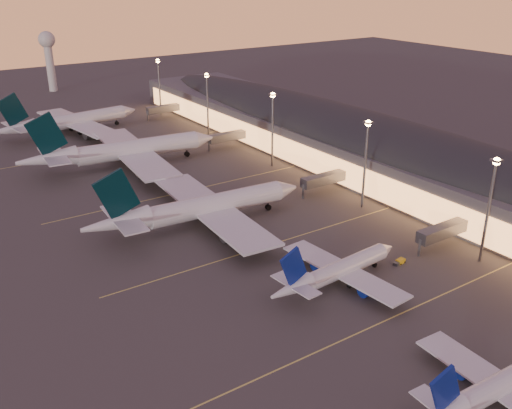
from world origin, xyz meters
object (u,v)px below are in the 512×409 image
object	(u,v)px
baggage_tug_c	(399,262)
airliner_wide_near	(199,208)
airliner_wide_far	(69,122)
radar_tower	(48,51)
airliner_narrow_south	(494,388)
airliner_wide_mid	(122,151)
airliner_narrow_north	(337,271)

from	to	relation	value
baggage_tug_c	airliner_wide_near	bearing A→B (deg)	114.28
airliner_wide_far	radar_tower	xyz separation A→B (m)	(20.01, 93.96, 16.67)
airliner_narrow_south	baggage_tug_c	bearing A→B (deg)	63.19
baggage_tug_c	airliner_wide_mid	bearing A→B (deg)	96.36
airliner_wide_mid	airliner_wide_far	world-z (taller)	airliner_wide_mid
airliner_wide_mid	baggage_tug_c	bearing A→B (deg)	-70.01
airliner_narrow_south	airliner_wide_mid	xyz separation A→B (m)	(-3.69, 144.65, 2.47)
airliner_narrow_north	airliner_wide_far	xyz separation A→B (m)	(-10.25, 155.05, 1.77)
airliner_narrow_north	airliner_wide_mid	size ratio (longest dim) A/B	0.54
radar_tower	airliner_narrow_north	bearing A→B (deg)	-92.24
airliner_narrow_north	airliner_wide_far	bearing A→B (deg)	89.32
airliner_narrow_south	airliner_narrow_north	world-z (taller)	airliner_narrow_north
airliner_narrow_south	radar_tower	xyz separation A→B (m)	(14.02, 291.10, 18.63)
radar_tower	baggage_tug_c	xyz separation A→B (m)	(9.15, -250.12, -21.41)
airliner_narrow_south	airliner_wide_mid	bearing A→B (deg)	94.13
airliner_wide_mid	baggage_tug_c	distance (m)	107.22
airliner_wide_mid	radar_tower	size ratio (longest dim) A/B	2.13
airliner_narrow_north	airliner_wide_mid	xyz separation A→B (m)	(-7.95, 102.56, 2.28)
airliner_narrow_north	radar_tower	bearing A→B (deg)	83.29
airliner_narrow_south	airliner_wide_far	size ratio (longest dim) A/B	0.56
airliner_wide_near	airliner_wide_mid	world-z (taller)	airliner_wide_mid
airliner_wide_near	airliner_wide_far	xyz separation A→B (m)	(-0.43, 110.94, 0.04)
airliner_narrow_north	airliner_wide_mid	world-z (taller)	airliner_wide_mid
airliner_narrow_north	baggage_tug_c	size ratio (longest dim) A/B	10.53
airliner_wide_mid	airliner_narrow_south	bearing A→B (deg)	-83.08
airliner_wide_near	airliner_narrow_north	bearing A→B (deg)	-73.49
airliner_wide_near	baggage_tug_c	bearing A→B (deg)	-53.61
airliner_wide_mid	radar_tower	world-z (taller)	radar_tower
airliner_narrow_south	airliner_wide_near	world-z (taller)	airliner_wide_near
airliner_wide_mid	airliner_wide_near	bearing A→B (deg)	-86.38
airliner_wide_mid	airliner_wide_far	distance (m)	52.54
airliner_narrow_north	radar_tower	size ratio (longest dim) A/B	1.14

